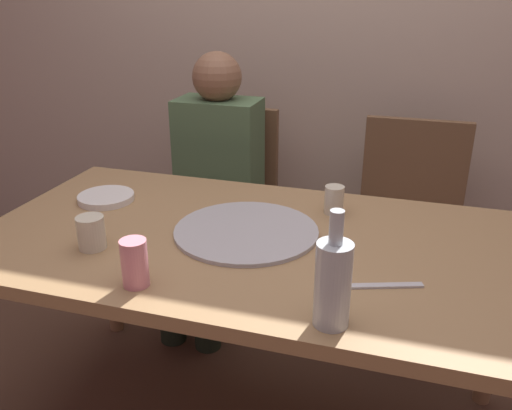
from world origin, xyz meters
The scene contains 12 objects.
back_wall centered at (0.00, 1.30, 1.30)m, with size 6.00×0.10×2.60m, color #BCA893.
dining_table centered at (0.00, 0.00, 0.66)m, with size 1.64×0.87×0.74m.
pizza_tray centered at (-0.03, 0.03, 0.74)m, with size 0.43×0.43×0.01m, color #ADADB2.
wine_bottle centered at (0.28, -0.36, 0.84)m, with size 0.08×0.08×0.27m.
tumbler_near centered at (0.19, 0.25, 0.78)m, with size 0.06×0.06×0.09m, color beige.
tumbler_far centered at (-0.42, -0.19, 0.78)m, with size 0.08×0.08×0.09m, color beige.
soda_can centered at (-0.20, -0.34, 0.80)m, with size 0.07×0.07×0.12m, color pink.
plate_stack centered at (-0.57, 0.13, 0.75)m, with size 0.19×0.19×0.02m, color white.
table_knife centered at (0.37, -0.17, 0.74)m, with size 0.22×0.02×0.01m, color #B7B7BC.
chair_left centered at (-0.40, 0.84, 0.51)m, with size 0.44×0.44×0.90m.
chair_right centered at (0.43, 0.84, 0.51)m, with size 0.44×0.44×0.90m.
guest_in_sweater centered at (-0.40, 0.69, 0.64)m, with size 0.36×0.56×1.17m.
Camera 1 is at (0.41, -1.33, 1.42)m, focal length 37.16 mm.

